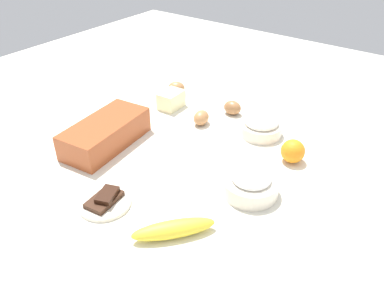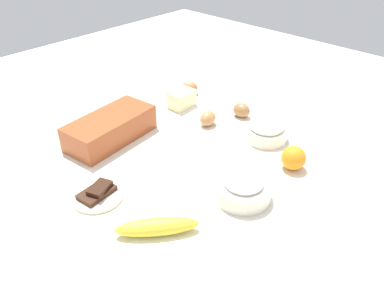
% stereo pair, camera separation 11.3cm
% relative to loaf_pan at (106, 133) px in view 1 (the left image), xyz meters
% --- Properties ---
extents(ground_plane, '(2.40, 2.40, 0.02)m').
position_rel_loaf_pan_xyz_m(ground_plane, '(0.11, -0.24, -0.05)').
color(ground_plane, silver).
extents(loaf_pan, '(0.29, 0.16, 0.08)m').
position_rel_loaf_pan_xyz_m(loaf_pan, '(0.00, 0.00, 0.00)').
color(loaf_pan, '#9E4723').
rests_on(loaf_pan, ground_plane).
extents(flour_bowl, '(0.13, 0.13, 0.07)m').
position_rel_loaf_pan_xyz_m(flour_bowl, '(0.33, -0.35, -0.01)').
color(flour_bowl, silver).
rests_on(flour_bowl, ground_plane).
extents(sugar_bowl, '(0.14, 0.14, 0.07)m').
position_rel_loaf_pan_xyz_m(sugar_bowl, '(0.06, -0.46, -0.01)').
color(sugar_bowl, silver).
rests_on(sugar_bowl, ground_plane).
extents(banana, '(0.17, 0.16, 0.04)m').
position_rel_loaf_pan_xyz_m(banana, '(-0.17, -0.40, -0.02)').
color(banana, yellow).
rests_on(banana, ground_plane).
extents(orange_fruit, '(0.07, 0.07, 0.07)m').
position_rel_loaf_pan_xyz_m(orange_fruit, '(0.25, -0.49, -0.01)').
color(orange_fruit, orange).
rests_on(orange_fruit, ground_plane).
extents(butter_block, '(0.09, 0.07, 0.06)m').
position_rel_loaf_pan_xyz_m(butter_block, '(0.31, -0.00, -0.01)').
color(butter_block, '#F4EDB2').
rests_on(butter_block, ground_plane).
extents(egg_near_butter, '(0.07, 0.08, 0.05)m').
position_rel_loaf_pan_xyz_m(egg_near_butter, '(0.40, 0.05, -0.02)').
color(egg_near_butter, '#B17848').
rests_on(egg_near_butter, ground_plane).
extents(egg_beside_bowl, '(0.05, 0.06, 0.05)m').
position_rel_loaf_pan_xyz_m(egg_beside_bowl, '(0.39, -0.20, -0.02)').
color(egg_beside_bowl, '#9B683F').
rests_on(egg_beside_bowl, ground_plane).
extents(egg_loose, '(0.07, 0.06, 0.05)m').
position_rel_loaf_pan_xyz_m(egg_loose, '(0.27, -0.16, -0.02)').
color(egg_loose, '#B57A4A').
rests_on(egg_loose, ground_plane).
extents(chocolate_plate, '(0.13, 0.13, 0.03)m').
position_rel_loaf_pan_xyz_m(chocolate_plate, '(-0.19, -0.20, -0.03)').
color(chocolate_plate, silver).
rests_on(chocolate_plate, ground_plane).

